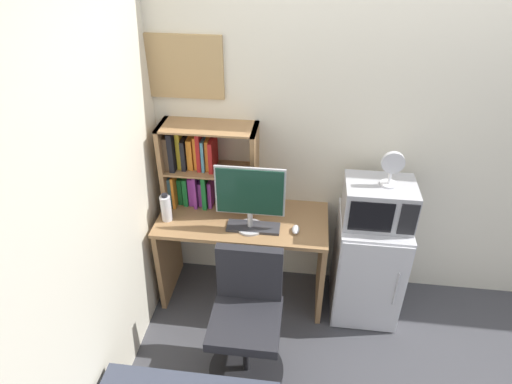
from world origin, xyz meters
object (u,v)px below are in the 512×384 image
(computer_mouse, at_px, (296,229))
(hutch_bookshelf, at_px, (198,165))
(mini_fridge, at_px, (367,266))
(monitor, at_px, (250,195))
(wall_corkboard, at_px, (175,67))
(water_bottle, at_px, (166,208))
(desk_fan, at_px, (392,167))
(keyboard, at_px, (253,227))
(microwave, at_px, (379,203))
(desk_chair, at_px, (247,324))

(computer_mouse, bearing_deg, hutch_bookshelf, 159.74)
(computer_mouse, relative_size, mini_fridge, 0.12)
(monitor, xyz_separation_m, wall_corkboard, (-0.54, 0.38, 0.72))
(water_bottle, distance_m, desk_fan, 1.55)
(water_bottle, relative_size, mini_fridge, 0.26)
(keyboard, height_order, wall_corkboard, wall_corkboard)
(monitor, height_order, mini_fridge, monitor)
(keyboard, relative_size, mini_fridge, 0.44)
(monitor, relative_size, keyboard, 1.32)
(computer_mouse, bearing_deg, keyboard, 179.87)
(keyboard, xyz_separation_m, wall_corkboard, (-0.56, 0.38, 0.99))
(hutch_bookshelf, distance_m, monitor, 0.49)
(computer_mouse, bearing_deg, monitor, -179.91)
(water_bottle, xyz_separation_m, microwave, (1.45, 0.06, 0.13))
(desk_chair, height_order, wall_corkboard, wall_corkboard)
(mini_fridge, bearing_deg, monitor, -174.22)
(computer_mouse, bearing_deg, water_bottle, 178.32)
(desk_fan, bearing_deg, monitor, -174.62)
(water_bottle, distance_m, mini_fridge, 1.52)
(monitor, xyz_separation_m, computer_mouse, (0.32, 0.00, -0.26))
(mini_fridge, bearing_deg, desk_chair, -141.43)
(monitor, distance_m, mini_fridge, 1.05)
(desk_fan, bearing_deg, wall_corkboard, 168.50)
(desk_fan, relative_size, desk_chair, 0.26)
(hutch_bookshelf, height_order, computer_mouse, hutch_bookshelf)
(keyboard, distance_m, microwave, 0.86)
(wall_corkboard, bearing_deg, desk_fan, -11.50)
(microwave, bearing_deg, desk_chair, -141.30)
(monitor, bearing_deg, keyboard, 3.06)
(desk_fan, distance_m, wall_corkboard, 1.55)
(computer_mouse, relative_size, desk_chair, 0.11)
(keyboard, height_order, water_bottle, water_bottle)
(monitor, xyz_separation_m, desk_chair, (0.05, -0.55, -0.61))
(monitor, distance_m, keyboard, 0.27)
(keyboard, bearing_deg, desk_fan, 5.44)
(desk_chair, distance_m, wall_corkboard, 1.73)
(desk_fan, bearing_deg, desk_chair, -142.91)
(keyboard, bearing_deg, wall_corkboard, 146.40)
(water_bottle, distance_m, microwave, 1.46)
(mini_fridge, relative_size, microwave, 1.80)
(desk_fan, xyz_separation_m, wall_corkboard, (-1.44, 0.29, 0.49))
(water_bottle, distance_m, desk_chair, 0.98)
(water_bottle, bearing_deg, hutch_bookshelf, 51.86)
(monitor, relative_size, computer_mouse, 5.04)
(hutch_bookshelf, relative_size, computer_mouse, 7.04)
(mini_fridge, distance_m, wall_corkboard, 1.95)
(desk_fan, height_order, wall_corkboard, wall_corkboard)
(mini_fridge, relative_size, wall_corkboard, 1.28)
(monitor, relative_size, microwave, 1.05)
(keyboard, relative_size, desk_fan, 1.52)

